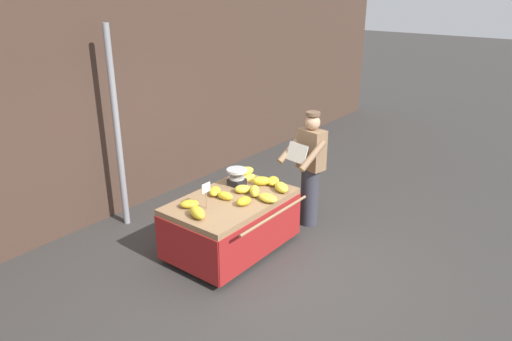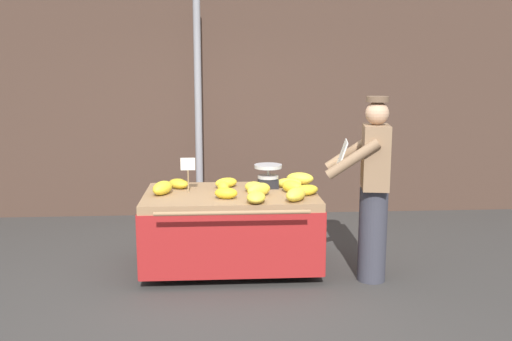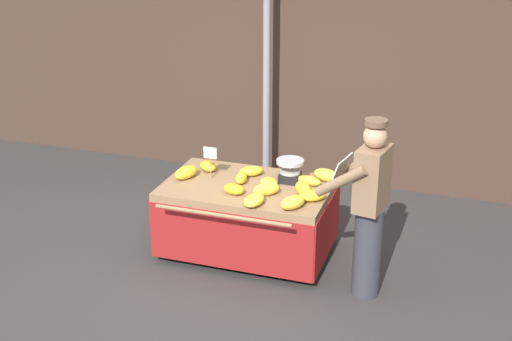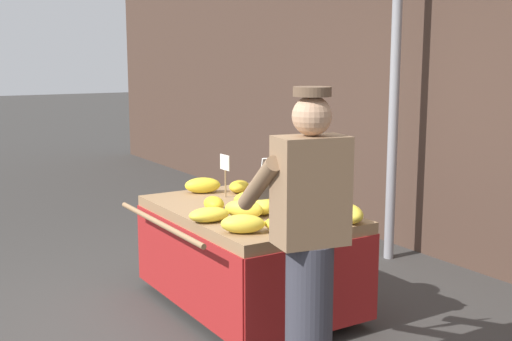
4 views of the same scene
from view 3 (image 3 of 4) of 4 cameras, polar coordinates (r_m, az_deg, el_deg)
The scene contains 20 objects.
ground_plane at distance 6.81m, azimuth -2.63°, elevation -9.07°, with size 60.00×60.00×0.00m, color #383533.
back_wall at distance 8.73m, azimuth 4.04°, elevation 10.45°, with size 16.00×0.24×3.52m, color #473328.
street_pole at distance 8.43m, azimuth 0.88°, elevation 7.88°, with size 0.09×0.09×2.89m, color gray.
banana_cart at distance 7.04m, azimuth -0.72°, elevation -2.76°, with size 1.69×1.26×0.77m.
weighing_scale at distance 7.00m, azimuth 2.82°, elevation -0.01°, with size 0.28×0.28×0.23m.
price_sign at distance 7.03m, azimuth -3.79°, elevation 1.21°, with size 0.14×0.01×0.34m.
banana_bunch_0 at distance 7.16m, azimuth -0.40°, elevation -0.05°, with size 0.15×0.25×0.10m, color yellow.
banana_bunch_1 at distance 6.98m, azimuth -1.21°, elevation -0.61°, with size 0.11×0.22×0.11m, color yellow.
banana_bunch_2 at distance 6.73m, azimuth -1.83°, elevation -1.54°, with size 0.14×0.21×0.10m, color gold.
banana_bunch_3 at distance 7.06m, azimuth 5.81°, elevation -0.37°, with size 0.16×0.28×0.12m, color yellow.
banana_bunch_4 at distance 6.69m, azimuth 0.85°, elevation -1.56°, with size 0.12×0.27×0.13m, color yellow.
banana_bunch_5 at distance 6.86m, azimuth 1.08°, elevation -1.04°, with size 0.16×0.21×0.11m, color yellow.
banana_bunch_6 at distance 6.73m, azimuth 3.91°, elevation -1.50°, with size 0.13×0.25×0.12m, color yellow.
banana_bunch_7 at distance 6.95m, azimuth 4.36°, elevation -0.84°, with size 0.11×0.26×0.10m, color yellow.
banana_bunch_8 at distance 6.61m, azimuth 4.67°, elevation -2.08°, with size 0.16×0.27×0.10m, color yellow.
banana_bunch_9 at distance 6.43m, azimuth 3.06°, elevation -2.64°, with size 0.15×0.28×0.12m, color yellow.
banana_bunch_10 at distance 6.49m, azimuth -0.17°, elevation -2.47°, with size 0.17×0.28×0.10m, color yellow.
banana_bunch_11 at distance 7.12m, azimuth -5.79°, elevation -0.16°, with size 0.15×0.29×0.13m, color yellow.
banana_bunch_12 at distance 7.31m, azimuth -3.98°, elevation 0.36°, with size 0.16×0.23×0.10m, color gold.
vendor_person at distance 6.28m, azimuth 9.26°, elevation -3.12°, with size 0.64×0.59×1.71m.
Camera 3 is at (2.14, -5.41, 3.53)m, focal length 48.53 mm.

